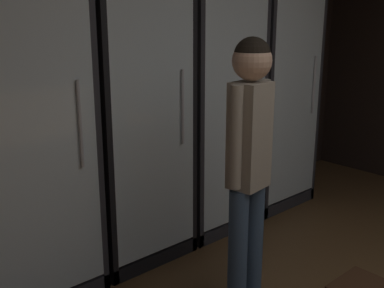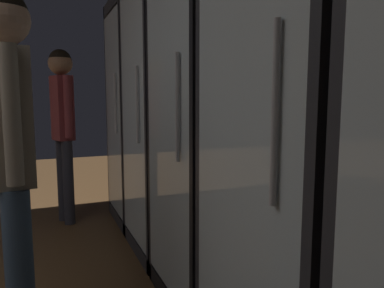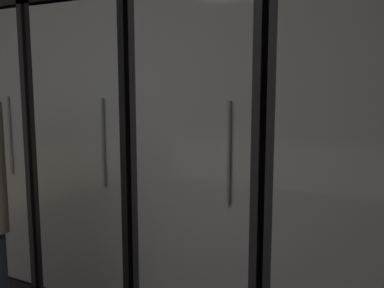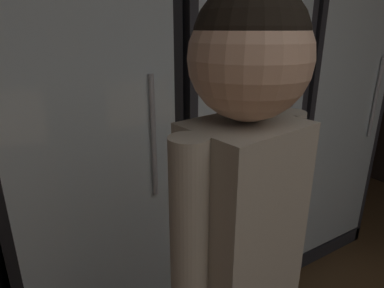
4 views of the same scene
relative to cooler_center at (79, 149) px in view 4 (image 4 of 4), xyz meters
name	(u,v)px [view 4 (image 4 of 4)]	position (x,y,z in m)	size (l,w,h in m)	color
wall_back	(131,50)	(0.41, 0.32, 0.42)	(6.00, 0.06, 2.80)	black
cooler_center	(79,149)	(0.00, 0.00, 0.00)	(0.73, 0.65, 2.01)	black
cooler_right	(212,126)	(0.76, 0.00, 0.00)	(0.73, 0.65, 2.01)	#2B2B30
cooler_far_right	(302,109)	(1.52, 0.00, 0.01)	(0.73, 0.65, 2.01)	#2B2B30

